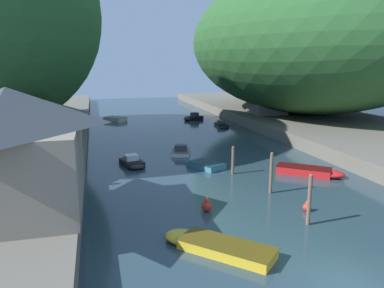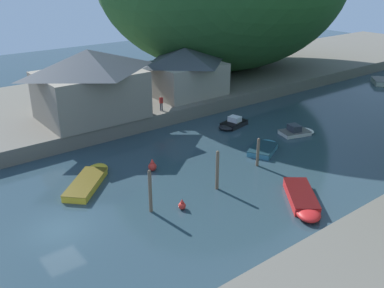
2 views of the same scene
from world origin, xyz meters
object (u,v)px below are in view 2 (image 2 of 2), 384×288
object	(u,v)px
boat_mid_channel	(303,201)
channel_buoy_near	(182,205)
boat_small_dinghy	(380,81)
person_on_quay	(176,98)
waterfront_building	(90,83)
channel_buoy_far	(152,166)
person_by_boathouse	(161,102)
boathouse_shed	(185,70)
boat_red_skiff	(297,131)
boat_near_quay	(89,180)
boat_open_rowboat	(264,148)
boat_far_upstream	(232,124)

from	to	relation	value
boat_mid_channel	channel_buoy_near	bearing A→B (deg)	4.56
boat_small_dinghy	person_on_quay	xyz separation A→B (m)	(-5.61, -33.75, 2.15)
waterfront_building	channel_buoy_near	xyz separation A→B (m)	(18.62, -2.04, -4.89)
channel_buoy_far	person_by_boathouse	xyz separation A→B (m)	(-9.35, 7.26, 2.09)
boat_mid_channel	boathouse_shed	bearing A→B (deg)	-68.41
boat_red_skiff	person_on_quay	distance (m)	13.94
boat_small_dinghy	channel_buoy_far	xyz separation A→B (m)	(4.09, -43.24, 0.07)
waterfront_building	boat_near_quay	xyz separation A→B (m)	(10.74, -5.60, -4.93)
boat_red_skiff	person_on_quay	world-z (taller)	person_on_quay
boat_red_skiff	channel_buoy_far	bearing A→B (deg)	-80.51
boat_red_skiff	boat_open_rowboat	bearing A→B (deg)	-65.45
boat_far_upstream	channel_buoy_near	size ratio (longest dim) A/B	4.79
person_by_boathouse	boat_small_dinghy	bearing A→B (deg)	6.05
boat_red_skiff	channel_buoy_near	distance (m)	19.00
channel_buoy_far	boat_mid_channel	bearing A→B (deg)	25.75
person_by_boathouse	channel_buoy_far	bearing A→B (deg)	-113.45
boat_mid_channel	boat_red_skiff	size ratio (longest dim) A/B	1.42
boat_open_rowboat	person_by_boathouse	size ratio (longest dim) A/B	2.78
boat_small_dinghy	boat_red_skiff	xyz separation A→B (m)	(6.12, -26.55, -0.04)
boathouse_shed	boat_far_upstream	size ratio (longest dim) A/B	2.29
boat_mid_channel	boat_near_quay	xyz separation A→B (m)	(-12.90, -10.93, -0.06)
boathouse_shed	boat_small_dinghy	xyz separation A→B (m)	(9.07, 29.91, -4.11)
channel_buoy_far	person_by_boathouse	world-z (taller)	person_by_boathouse
person_on_quay	waterfront_building	bearing A→B (deg)	164.55
boathouse_shed	boat_open_rowboat	xyz separation A→B (m)	(16.02, -2.48, -4.21)
boat_red_skiff	person_by_boathouse	distance (m)	14.95
boat_red_skiff	person_on_quay	size ratio (longest dim) A/B	2.40
boat_small_dinghy	person_by_boathouse	bearing A→B (deg)	-141.01
boat_near_quay	person_by_boathouse	distance (m)	15.13
boat_small_dinghy	boat_mid_channel	bearing A→B (deg)	-109.95
waterfront_building	boat_far_upstream	size ratio (longest dim) A/B	2.73
boat_mid_channel	boat_small_dinghy	world-z (taller)	boat_small_dinghy
boat_open_rowboat	channel_buoy_near	xyz separation A→B (m)	(3.78, -12.59, 0.06)
person_by_boathouse	boat_red_skiff	bearing A→B (deg)	-36.00
boat_open_rowboat	waterfront_building	bearing A→B (deg)	-171.89
channel_buoy_near	person_by_boathouse	distance (m)	18.50
boat_mid_channel	person_by_boathouse	world-z (taller)	person_by_boathouse
waterfront_building	boat_far_upstream	xyz separation A→B (m)	(8.22, 12.46, -4.88)
boat_near_quay	boat_red_skiff	bearing A→B (deg)	36.84
channel_buoy_near	boat_small_dinghy	bearing A→B (deg)	103.43
boathouse_shed	person_on_quay	xyz separation A→B (m)	(3.46, -3.84, -1.96)
boat_open_rowboat	channel_buoy_far	world-z (taller)	channel_buoy_far
boat_near_quay	boat_small_dinghy	bearing A→B (deg)	48.65
boat_mid_channel	channel_buoy_far	world-z (taller)	channel_buoy_far
boat_near_quay	channel_buoy_near	size ratio (longest dim) A/B	7.10
boathouse_shed	boat_red_skiff	size ratio (longest dim) A/B	2.25
boat_open_rowboat	channel_buoy_far	distance (m)	11.22
boathouse_shed	channel_buoy_far	size ratio (longest dim) A/B	8.34
waterfront_building	boathouse_shed	bearing A→B (deg)	95.23
channel_buoy_near	person_on_quay	bearing A→B (deg)	145.53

